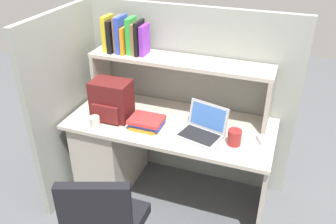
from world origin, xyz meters
The scene contains 12 objects.
ground_plane centered at (0.00, 0.00, 0.00)m, with size 8.00×8.00×0.00m, color #595B60.
desk centered at (-0.39, 0.00, 0.40)m, with size 1.60×0.70×0.73m.
cubicle_partition_rear centered at (0.00, 0.38, 0.78)m, with size 1.84×0.05×1.55m, color #939991.
cubicle_partition_left centered at (-0.85, -0.05, 0.78)m, with size 0.05×1.06×1.55m, color #939991.
overhead_hutch centered at (0.00, 0.20, 1.08)m, with size 1.44×0.28×0.45m.
reference_books_on_shelf centered at (-0.45, 0.20, 1.31)m, with size 0.35×0.18×0.29m.
laptop centered at (0.28, -0.08, 0.78)m, with size 0.36×0.32×0.22m.
backpack centered at (-0.46, -0.08, 0.88)m, with size 0.30×0.22×0.31m.
computer_mouse centered at (0.71, -0.02, 0.75)m, with size 0.06×0.10×0.03m, color silver.
paper_cup centered at (-0.50, -0.28, 0.78)m, with size 0.08×0.08×0.10m, color white.
snack_canister centered at (0.52, -0.12, 0.79)m, with size 0.10×0.10×0.11m, color maroon.
desk_book_stack centered at (-0.15, -0.12, 0.77)m, with size 0.25×0.20×0.08m.
Camera 1 is at (0.80, -2.22, 2.17)m, focal length 37.95 mm.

